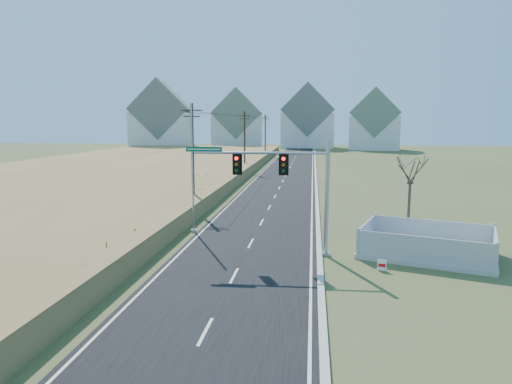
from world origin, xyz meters
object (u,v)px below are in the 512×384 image
Objects in this scene: traffic_signal_mast at (294,184)px; open_sign at (382,265)px; bare_tree at (411,168)px; fence_enclosure at (427,250)px; flagpole at (193,182)px.

traffic_signal_mast is 6.35m from open_sign.
bare_tree is at bearing 27.89° from traffic_signal_mast.
fence_enclosure is at bearing 4.01° from traffic_signal_mast.
bare_tree is (7.04, 3.96, 0.56)m from traffic_signal_mast.
fence_enclosure is 0.95× the size of flagpole.
traffic_signal_mast is 0.94× the size of flagpole.
traffic_signal_mast is 8.10m from bare_tree.
fence_enclosure is at bearing -82.74° from bare_tree.
fence_enclosure is 5.41m from bare_tree.
bare_tree is (14.01, -0.63, 1.15)m from flagpole.
flagpole is 14.07m from bare_tree.
open_sign is at bearing -115.04° from fence_enclosure.
bare_tree is at bearing 115.95° from fence_enclosure.
fence_enclosure is (7.46, 0.71, -3.75)m from traffic_signal_mast.
open_sign is (-2.88, -3.01, -0.01)m from fence_enclosure.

